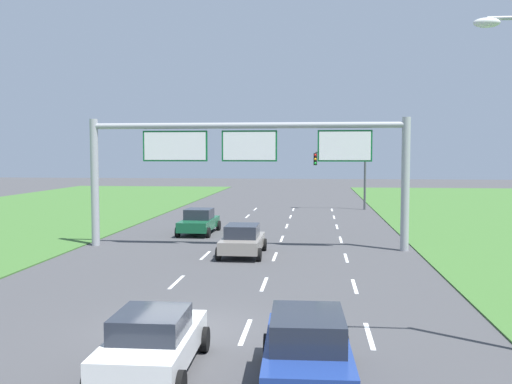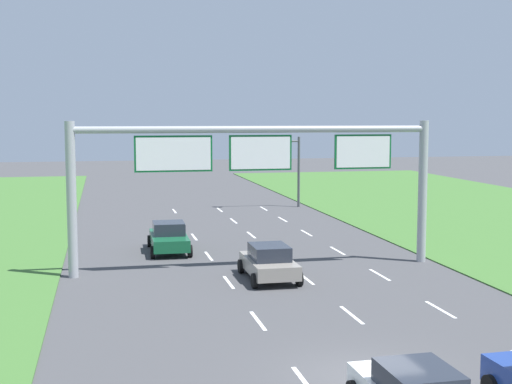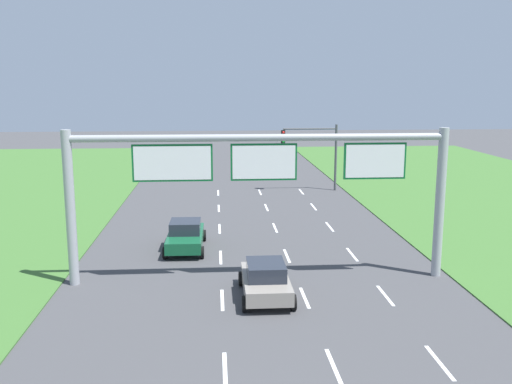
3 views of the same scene
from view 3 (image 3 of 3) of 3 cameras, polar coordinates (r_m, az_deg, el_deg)
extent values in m
cube|color=white|center=(18.98, -3.12, -17.35)|extent=(0.14, 2.40, 0.01)
cube|color=white|center=(24.44, -3.39, -10.71)|extent=(0.14, 2.40, 0.01)
cube|color=white|center=(30.10, -3.56, -6.53)|extent=(0.14, 2.40, 0.01)
cube|color=white|center=(35.88, -3.67, -3.68)|extent=(0.14, 2.40, 0.01)
cube|color=white|center=(41.71, -3.74, -1.63)|extent=(0.14, 2.40, 0.01)
cube|color=white|center=(47.59, -3.80, -0.08)|extent=(0.14, 2.40, 0.01)
cube|color=white|center=(19.34, 7.77, -16.87)|extent=(0.14, 2.40, 0.01)
cube|color=white|center=(24.72, 4.88, -10.48)|extent=(0.14, 2.40, 0.01)
cube|color=white|center=(30.33, 3.11, -6.39)|extent=(0.14, 2.40, 0.01)
cube|color=white|center=(36.07, 1.91, -3.59)|extent=(0.14, 2.40, 0.01)
cube|color=white|center=(41.88, 1.05, -1.56)|extent=(0.14, 2.40, 0.01)
cube|color=white|center=(47.74, 0.40, -0.02)|extent=(0.14, 2.40, 0.01)
cube|color=white|center=(20.31, 17.87, -15.91)|extent=(0.14, 2.40, 0.01)
cube|color=white|center=(25.48, 12.80, -10.05)|extent=(0.14, 2.40, 0.01)
cube|color=white|center=(30.96, 9.59, -6.17)|extent=(0.14, 2.40, 0.01)
cube|color=white|center=(36.60, 7.38, -3.46)|extent=(0.14, 2.40, 0.01)
cube|color=white|center=(42.33, 5.78, -1.48)|extent=(0.14, 2.40, 0.01)
cube|color=white|center=(48.14, 4.56, 0.03)|extent=(0.14, 2.40, 0.01)
cube|color=gray|center=(24.50, 0.97, -9.09)|extent=(1.92, 4.10, 0.61)
cube|color=#232833|center=(24.23, 0.99, -7.77)|extent=(1.58, 2.01, 0.63)
cylinder|color=black|center=(25.94, -1.50, -8.66)|extent=(0.22, 0.64, 0.64)
cylinder|color=black|center=(26.10, 2.81, -8.54)|extent=(0.22, 0.64, 0.64)
cylinder|color=black|center=(23.15, -1.12, -11.11)|extent=(0.22, 0.64, 0.64)
cylinder|color=black|center=(23.33, 3.74, -10.95)|extent=(0.22, 0.64, 0.64)
cube|color=#145633|center=(31.53, -7.06, -4.61)|extent=(1.93, 4.53, 0.62)
cube|color=#232833|center=(31.44, -7.08, -3.46)|extent=(1.67, 1.85, 0.65)
cylinder|color=black|center=(33.32, -8.49, -4.35)|extent=(0.23, 0.64, 0.64)
cylinder|color=black|center=(33.20, -5.22, -4.33)|extent=(0.23, 0.64, 0.64)
cylinder|color=black|center=(30.07, -9.08, -6.04)|extent=(0.23, 0.64, 0.64)
cylinder|color=black|center=(29.93, -5.44, -6.03)|extent=(0.23, 0.64, 0.64)
cylinder|color=#9EA0A5|center=(26.52, -18.08, -1.62)|extent=(0.44, 0.44, 7.00)
cylinder|color=#9EA0A5|center=(27.74, 17.91, -1.08)|extent=(0.44, 0.44, 7.00)
cylinder|color=#9EA0A5|center=(25.33, 0.34, 5.46)|extent=(16.80, 0.32, 0.32)
cube|color=#0C5B28|center=(25.45, -8.35, 2.90)|extent=(3.54, 0.12, 1.66)
cube|color=white|center=(25.39, -8.36, 2.88)|extent=(3.38, 0.01, 1.50)
cube|color=#0C5B28|center=(25.47, 0.79, 3.02)|extent=(2.97, 0.12, 1.66)
cube|color=white|center=(25.41, 0.80, 3.00)|extent=(2.81, 0.01, 1.50)
cube|color=#0C5B28|center=(26.39, 11.80, 3.06)|extent=(2.84, 0.12, 1.66)
cube|color=white|center=(26.33, 11.83, 3.04)|extent=(2.68, 0.01, 1.50)
cylinder|color=#47494F|center=(48.74, 7.98, 3.42)|extent=(0.20, 0.20, 5.60)
cylinder|color=#47494F|center=(48.07, 5.41, 6.31)|extent=(4.50, 0.14, 0.14)
cube|color=black|center=(47.80, 2.73, 5.54)|extent=(0.32, 0.36, 1.10)
sphere|color=red|center=(47.57, 2.76, 5.97)|extent=(0.22, 0.22, 0.22)
sphere|color=orange|center=(47.60, 2.75, 5.52)|extent=(0.22, 0.22, 0.22)
sphere|color=green|center=(47.64, 2.75, 5.08)|extent=(0.22, 0.22, 0.22)
camera|label=1|loc=(8.59, 123.15, -32.90)|focal=40.00mm
camera|label=2|loc=(9.00, -148.01, -20.42)|focal=50.00mm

